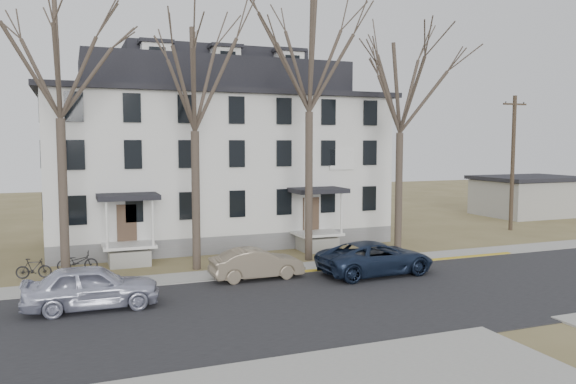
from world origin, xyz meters
name	(u,v)px	position (x,y,z in m)	size (l,w,h in m)	color
ground	(390,314)	(0.00, 0.00, 0.00)	(120.00, 120.00, 0.00)	olive
main_road	(364,300)	(0.00, 2.00, 0.00)	(120.00, 10.00, 0.04)	#27272A
far_sidewalk	(304,268)	(0.00, 8.00, 0.00)	(120.00, 2.00, 0.08)	#A09F97
yellow_curb	(401,264)	(5.00, 7.10, 0.00)	(14.00, 0.25, 0.06)	gold
boarding_house	(215,156)	(-2.00, 17.95, 5.38)	(20.80, 12.36, 12.05)	slate
distant_building	(529,196)	(26.00, 20.00, 1.68)	(8.50, 6.50, 3.35)	#A09F97
tree_far_left	(58,48)	(-11.00, 9.80, 10.34)	(8.40, 8.40, 13.72)	#473B31
tree_mid_left	(194,71)	(-5.00, 9.80, 9.60)	(7.80, 7.80, 12.74)	#473B31
tree_center	(309,48)	(1.00, 9.80, 11.08)	(9.00, 9.00, 14.70)	#473B31
tree_mid_right	(401,81)	(6.50, 9.80, 9.60)	(7.80, 7.80, 12.74)	#473B31
utility_pole_far	(513,161)	(18.50, 14.00, 4.90)	(2.00, 0.28, 9.50)	#3D3023
car_silver	(92,288)	(-10.05, 4.53, 0.83)	(1.97, 4.89, 1.67)	silver
car_tan	(257,264)	(-2.90, 6.72, 0.69)	(1.47, 4.22, 1.39)	#7A6C58
car_navy	(376,259)	(2.60, 5.53, 0.78)	(2.58, 5.59, 1.55)	#18243C
bicycle_left	(77,263)	(-10.48, 11.12, 0.49)	(0.65, 1.85, 0.97)	black
bicycle_right	(34,269)	(-12.36, 10.42, 0.46)	(0.44, 1.54, 0.93)	black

